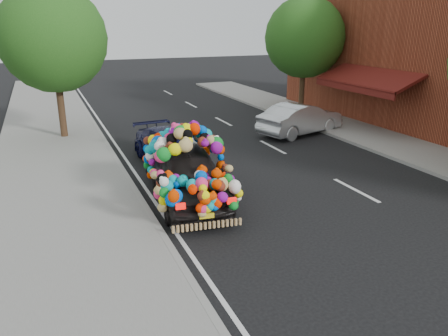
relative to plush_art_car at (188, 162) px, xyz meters
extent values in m
plane|color=black|center=(1.10, -1.20, -1.08)|extent=(100.00, 100.00, 0.00)
cube|color=gray|center=(-3.20, -1.20, -1.02)|extent=(4.00, 60.00, 0.12)
cube|color=gray|center=(-1.25, -1.20, -1.02)|extent=(0.15, 60.00, 0.13)
cube|color=gray|center=(9.30, 1.80, -1.02)|extent=(3.00, 40.00, 0.12)
cube|color=#571410|center=(9.80, 4.80, 1.27)|extent=(1.62, 5.20, 0.75)
cube|color=#571410|center=(9.05, 4.80, 0.87)|extent=(0.06, 5.20, 0.35)
cylinder|color=#332114|center=(-2.70, 8.30, 0.28)|extent=(0.28, 0.28, 2.73)
sphere|color=#1E5616|center=(-2.70, 8.30, 2.95)|extent=(4.20, 4.20, 4.20)
cylinder|color=#332114|center=(9.10, 8.80, 0.24)|extent=(0.28, 0.28, 2.64)
sphere|color=#1E5616|center=(9.10, 8.80, 2.82)|extent=(4.00, 4.00, 4.00)
imported|color=black|center=(0.00, 0.00, -0.35)|extent=(2.26, 4.49, 1.47)
cube|color=red|center=(-0.86, -2.08, -0.30)|extent=(0.23, 0.09, 0.14)
cube|color=red|center=(0.31, -2.23, -0.30)|extent=(0.23, 0.09, 0.14)
cube|color=yellow|center=(-0.27, -2.16, -0.60)|extent=(0.34, 0.08, 0.12)
imported|color=black|center=(0.41, 3.30, -0.50)|extent=(1.95, 4.12, 1.16)
imported|color=silver|center=(6.82, 5.22, -0.41)|extent=(4.31, 2.51, 1.34)
camera|label=1|loc=(-3.38, -10.61, 3.55)|focal=35.00mm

